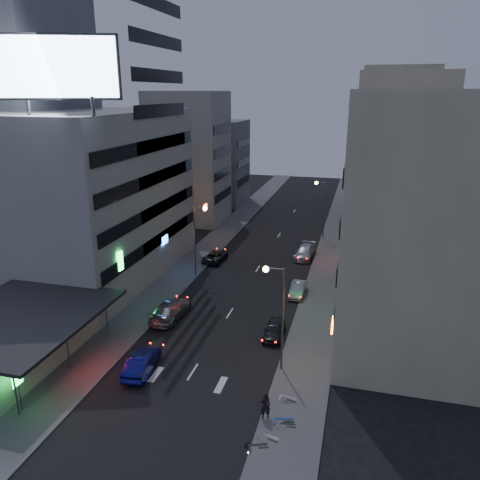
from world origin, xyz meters
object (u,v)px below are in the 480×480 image
(parked_car_right_far, at_px, (305,252))
(scooter_black_b, at_px, (296,417))
(scooter_black_a, at_px, (267,435))
(scooter_silver_a, at_px, (280,432))
(parked_car_right_mid, at_px, (298,289))
(person, at_px, (265,406))
(scooter_blue, at_px, (293,410))
(parked_car_left, at_px, (216,256))
(scooter_silver_b, at_px, (298,392))
(road_car_blue, at_px, (142,363))
(parked_car_right_near, at_px, (274,330))
(road_car_silver, at_px, (170,309))

(parked_car_right_far, relative_size, scooter_black_b, 3.20)
(scooter_black_a, height_order, scooter_silver_a, scooter_black_a)
(parked_car_right_mid, xyz_separation_m, scooter_silver_a, (1.91, -21.10, -0.03))
(person, xyz_separation_m, scooter_blue, (1.71, 0.51, -0.38))
(parked_car_left, height_order, scooter_black_a, parked_car_left)
(scooter_black_a, relative_size, scooter_silver_b, 0.95)
(road_car_blue, height_order, scooter_blue, road_car_blue)
(parked_car_right_far, distance_m, scooter_silver_a, 32.76)
(parked_car_right_far, distance_m, scooter_black_b, 31.29)
(parked_car_right_far, height_order, scooter_silver_a, parked_car_right_far)
(parked_car_right_near, height_order, scooter_silver_b, parked_car_right_near)
(parked_car_right_near, xyz_separation_m, scooter_black_a, (2.00, -12.61, -0.03))
(parked_car_right_mid, bearing_deg, parked_car_left, 147.26)
(parked_car_right_near, distance_m, parked_car_right_far, 20.57)
(scooter_blue, bearing_deg, road_car_blue, 65.39)
(parked_car_left, relative_size, scooter_blue, 2.48)
(road_car_blue, bearing_deg, parked_car_right_near, -144.07)
(scooter_silver_a, bearing_deg, parked_car_left, 37.22)
(parked_car_right_mid, height_order, scooter_black_b, parked_car_right_mid)
(parked_car_left, xyz_separation_m, road_car_silver, (0.60, -15.52, 0.19))
(road_car_silver, distance_m, scooter_silver_a, 18.13)
(road_car_blue, bearing_deg, person, 157.66)
(parked_car_right_mid, height_order, scooter_blue, parked_car_right_mid)
(person, relative_size, scooter_black_a, 1.12)
(parked_car_right_near, bearing_deg, scooter_blue, -73.31)
(parked_car_right_near, bearing_deg, scooter_silver_a, -78.44)
(scooter_silver_b, bearing_deg, scooter_silver_a, -174.47)
(scooter_silver_a, bearing_deg, parked_car_right_mid, 17.80)
(parked_car_right_mid, xyz_separation_m, person, (0.70, -19.54, 0.41))
(scooter_black_a, height_order, scooter_black_b, scooter_black_a)
(road_car_silver, relative_size, scooter_blue, 3.09)
(parked_car_right_far, bearing_deg, parked_car_left, -153.91)
(parked_car_right_far, distance_m, road_car_silver, 21.87)
(parked_car_right_mid, height_order, parked_car_left, parked_car_right_mid)
(parked_car_right_near, distance_m, person, 10.63)
(scooter_silver_a, height_order, scooter_black_b, scooter_silver_a)
(road_car_blue, height_order, scooter_silver_a, road_car_blue)
(scooter_silver_a, relative_size, scooter_blue, 0.88)
(road_car_blue, xyz_separation_m, scooter_silver_b, (11.64, -0.47, -0.09))
(parked_car_right_near, bearing_deg, scooter_black_b, -72.87)
(person, distance_m, scooter_black_a, 2.21)
(parked_car_left, height_order, scooter_black_b, parked_car_left)
(parked_car_right_near, xyz_separation_m, scooter_silver_b, (3.16, -8.08, -0.00))
(scooter_black_a, bearing_deg, parked_car_left, 1.41)
(road_car_blue, xyz_separation_m, scooter_black_b, (11.89, -2.93, -0.13))
(scooter_blue, bearing_deg, scooter_silver_b, -13.07)
(person, xyz_separation_m, scooter_black_b, (1.97, -0.01, -0.44))
(road_car_silver, bearing_deg, scooter_black_a, 132.98)
(road_car_silver, distance_m, scooter_black_b, 17.61)
(scooter_black_a, xyz_separation_m, scooter_silver_a, (0.64, 0.53, -0.01))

